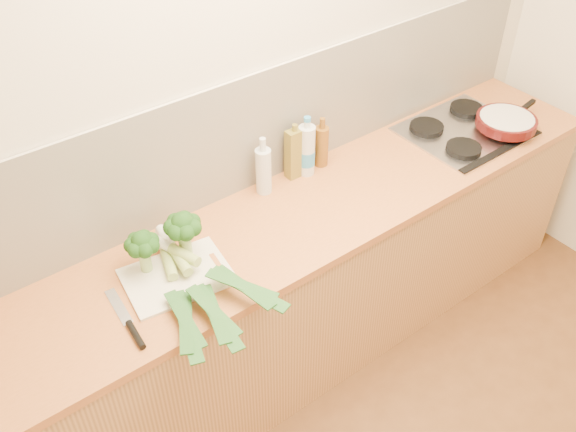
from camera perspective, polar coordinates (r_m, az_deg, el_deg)
name	(u,v)px	position (r m, az deg, el deg)	size (l,w,h in m)	color
room_shell	(265,127)	(2.78, -2.06, 7.87)	(3.50, 3.50, 3.50)	beige
counter	(304,283)	(3.06, 1.45, -5.99)	(3.20, 0.62, 0.90)	tan
gas_hob	(465,130)	(3.36, 15.49, 7.36)	(0.58, 0.50, 0.04)	silver
chopping_board	(177,276)	(2.48, -9.82, -5.30)	(0.39, 0.29, 0.01)	silver
broccoli_left	(142,245)	(2.44, -12.83, -2.51)	(0.13, 0.13, 0.18)	#92B368
broccoli_right	(183,227)	(2.47, -9.33, -0.96)	(0.15, 0.15, 0.20)	#92B368
leek_front	(173,276)	(2.44, -10.21, -5.30)	(0.27, 0.67, 0.04)	white
leek_mid	(187,270)	(2.43, -8.96, -4.80)	(0.15, 0.71, 0.04)	white
leek_back	(200,263)	(2.42, -7.79, -4.20)	(0.24, 0.64, 0.04)	white
chefs_knife	(131,328)	(2.34, -13.76, -9.61)	(0.06, 0.33, 0.02)	silver
skillet	(507,121)	(3.40, 18.86, 7.97)	(0.43, 0.30, 0.05)	#460D0B
oil_tin	(295,153)	(2.88, 0.59, 5.60)	(0.08, 0.05, 0.27)	olive
glass_bottle	(264,170)	(2.79, -2.19, 4.10)	(0.07, 0.07, 0.28)	silver
amber_bottle	(321,145)	(2.97, 2.99, 6.28)	(0.06, 0.06, 0.25)	brown
water_bottle	(307,152)	(2.90, 1.67, 5.74)	(0.08, 0.08, 0.28)	silver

